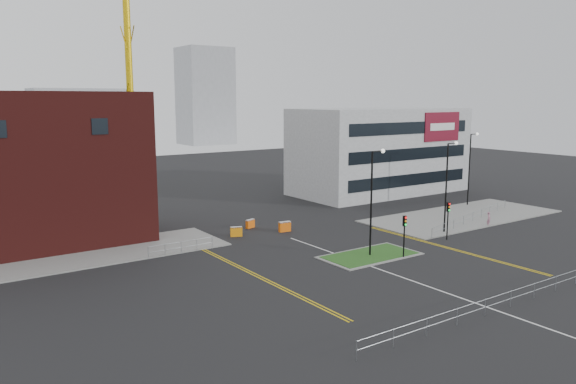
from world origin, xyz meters
The scene contains 28 objects.
ground centered at (0.00, 0.00, 0.00)m, with size 200.00×200.00×0.00m, color black.
pavement_left centered at (-20.00, 22.00, 0.06)m, with size 28.00×8.00×0.12m, color slate.
pavement_right centered at (22.00, 14.00, 0.06)m, with size 24.00×10.00×0.12m, color slate.
island_kerb centered at (2.00, 8.00, 0.04)m, with size 8.60×4.60×0.08m, color slate.
grass_island centered at (2.00, 8.00, 0.06)m, with size 8.00×4.00×0.12m, color #1F4C19.
brick_building centered at (-22.97, 28.00, 6.85)m, with size 24.20×10.07×14.24m.
office_block centered at (26.01, 31.97, 6.00)m, with size 25.00×12.20×12.00m.
tower_crane centered at (3.39, 53.11, 27.02)m, with size 50.36×18.43×39.21m.
streetlamp_island centered at (2.22, 8.00, 5.41)m, with size 1.46×0.36×9.18m.
streetlamp_right_near centered at (14.22, 10.00, 5.41)m, with size 1.46×0.36×9.18m.
streetlamp_right_far centered at (28.22, 18.00, 5.41)m, with size 1.46×0.36×9.18m.
traffic_light_island centered at (4.00, 5.98, 2.57)m, with size 0.28×0.33×3.65m.
traffic_light_right centered at (12.00, 7.98, 2.57)m, with size 0.28×0.33×3.65m.
railing_front centered at (0.00, -6.00, 0.78)m, with size 24.05×0.05×1.10m.
railing_left centered at (-11.00, 18.00, 0.74)m, with size 6.05×0.05×1.10m.
railing_right centered at (20.50, 11.50, 0.78)m, with size 19.05×5.05×1.10m.
centre_line centered at (0.00, 2.00, 0.01)m, with size 0.15×30.00×0.01m, color silver.
yellow_left_a centered at (-9.00, 10.00, 0.01)m, with size 0.12×24.00×0.01m, color gold.
yellow_left_b centered at (-8.70, 10.00, 0.01)m, with size 0.12×24.00×0.01m, color gold.
yellow_right_a centered at (9.50, 6.00, 0.01)m, with size 0.12×20.00×0.01m, color gold.
yellow_right_b centered at (9.80, 6.00, 0.01)m, with size 0.12×20.00×0.01m, color gold.
skyline_b centered at (10.00, 130.00, 8.00)m, with size 24.00×12.00×16.00m, color gray.
skyline_c centered at (45.00, 125.00, 14.00)m, with size 14.00×12.00×28.00m, color gray.
skyline_d centered at (-8.00, 140.00, 6.00)m, with size 30.00×12.00×12.00m, color gray.
pedestrian centered at (20.15, 9.22, 0.78)m, with size 0.57×0.37×1.55m, color #B87790.
barrier_left centered at (-1.00, 22.98, 0.49)m, with size 1.14×0.68×0.91m.
barrier_mid centered at (-4.00, 20.63, 0.52)m, with size 1.21×0.79×0.97m.
barrier_right centered at (1.05, 19.58, 0.57)m, with size 1.28×0.55×1.04m.
Camera 1 is at (-30.40, -26.32, 13.39)m, focal length 35.00 mm.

